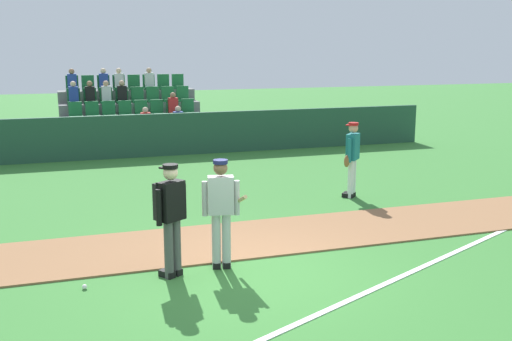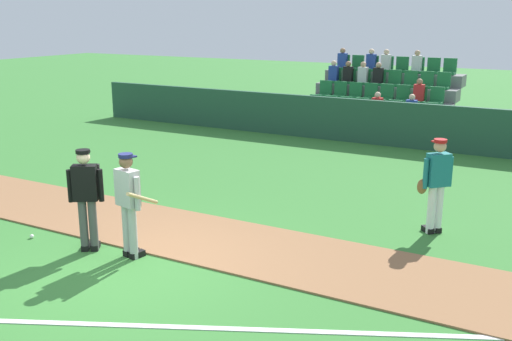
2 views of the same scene
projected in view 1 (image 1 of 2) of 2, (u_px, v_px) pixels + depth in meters
name	position (u px, v px, depth m)	size (l,w,h in m)	color
ground_plane	(243.00, 275.00, 9.41)	(80.00, 80.00, 0.00)	#387A33
infield_dirt_path	(215.00, 242.00, 10.98)	(28.00, 2.13, 0.03)	#936642
foul_line_chalk	(429.00, 264.00, 9.88)	(12.00, 0.10, 0.01)	white
dugout_fence	(142.00, 136.00, 19.38)	(20.00, 0.16, 1.36)	#234C38
stadium_bleachers	(132.00, 124.00, 21.51)	(5.00, 3.80, 2.70)	slate
batter_grey_jersey	(221.00, 209.00, 9.54)	(0.62, 0.80, 1.76)	#B2B2B2
umpire_home_plate	(171.00, 214.00, 9.18)	(0.53, 0.46, 1.76)	#4C4C4C
runner_teal_jersey	(352.00, 157.00, 14.11)	(0.56, 0.50, 1.76)	white
baseball	(85.00, 287.00, 8.87)	(0.07, 0.07, 0.07)	white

